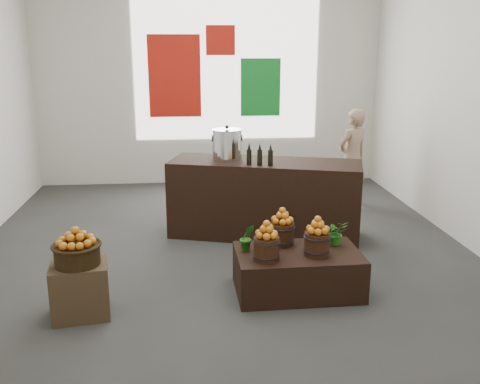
{
  "coord_description": "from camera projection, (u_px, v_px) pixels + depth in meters",
  "views": [
    {
      "loc": [
        -0.37,
        -6.02,
        2.39
      ],
      "look_at": [
        0.17,
        -0.4,
        0.85
      ],
      "focal_mm": 40.0,
      "sensor_mm": 36.0,
      "label": 1
    }
  ],
  "objects": [
    {
      "name": "apples_in_bucket_front_right",
      "position": [
        318.0,
        225.0,
        5.14
      ],
      "size": [
        0.18,
        0.18,
        0.17
      ],
      "primitive_type": null,
      "color": "#991604",
      "rests_on": "apple_bucket_front_right"
    },
    {
      "name": "crate",
      "position": [
        80.0,
        290.0,
        4.86
      ],
      "size": [
        0.56,
        0.49,
        0.5
      ],
      "primitive_type": "cube",
      "rotation": [
        0.0,
        0.0,
        0.16
      ],
      "color": "#4F3F25",
      "rests_on": "ground"
    },
    {
      "name": "stock_pot_left",
      "position": [
        227.0,
        145.0,
        6.81
      ],
      "size": [
        0.37,
        0.37,
        0.37
      ],
      "primitive_type": "cylinder",
      "color": "silver",
      "rests_on": "counter"
    },
    {
      "name": "display_table",
      "position": [
        298.0,
        272.0,
        5.35
      ],
      "size": [
        1.25,
        0.78,
        0.43
      ],
      "primitive_type": "cube",
      "rotation": [
        0.0,
        0.0,
        0.02
      ],
      "color": "black",
      "rests_on": "ground"
    },
    {
      "name": "apple_bucket_front_right",
      "position": [
        317.0,
        244.0,
        5.19
      ],
      "size": [
        0.25,
        0.25,
        0.23
      ],
      "primitive_type": "cylinder",
      "color": "#361A0E",
      "rests_on": "display_table"
    },
    {
      "name": "apple_bucket_rear",
      "position": [
        282.0,
        234.0,
        5.47
      ],
      "size": [
        0.25,
        0.25,
        0.23
      ],
      "primitive_type": "cylinder",
      "color": "#361A0E",
      "rests_on": "display_table"
    },
    {
      "name": "back_opening",
      "position": [
        226.0,
        70.0,
        9.29
      ],
      "size": [
        3.2,
        0.02,
        2.4
      ],
      "primitive_type": "cube",
      "color": "white",
      "rests_on": "back_wall"
    },
    {
      "name": "apples_in_bucket_rear",
      "position": [
        282.0,
        216.0,
        5.42
      ],
      "size": [
        0.18,
        0.18,
        0.17
      ],
      "primitive_type": null,
      "color": "#991604",
      "rests_on": "apple_bucket_rear"
    },
    {
      "name": "counter",
      "position": [
        265.0,
        199.0,
        6.9
      ],
      "size": [
        2.54,
        1.42,
        0.99
      ],
      "primitive_type": "cube",
      "rotation": [
        0.0,
        0.0,
        -0.29
      ],
      "color": "black",
      "rests_on": "ground"
    },
    {
      "name": "shopper",
      "position": [
        352.0,
        158.0,
        8.17
      ],
      "size": [
        0.65,
        0.58,
        1.5
      ],
      "primitive_type": "imported",
      "rotation": [
        0.0,
        0.0,
        3.64
      ],
      "color": "#97775C",
      "rests_on": "ground"
    },
    {
      "name": "ground",
      "position": [
        223.0,
        252.0,
        6.45
      ],
      "size": [
        7.0,
        7.0,
        0.0
      ],
      "primitive_type": "plane",
      "color": "#333331",
      "rests_on": "ground"
    },
    {
      "name": "back_wall",
      "position": [
        209.0,
        70.0,
        9.28
      ],
      "size": [
        6.0,
        0.04,
        4.0
      ],
      "primitive_type": "cube",
      "color": "beige",
      "rests_on": "ground"
    },
    {
      "name": "deco_red_upper",
      "position": [
        220.0,
        40.0,
        9.14
      ],
      "size": [
        0.5,
        0.04,
        0.5
      ],
      "primitive_type": "cube",
      "color": "#B3190D",
      "rests_on": "back_wall"
    },
    {
      "name": "herb_garnish_left",
      "position": [
        247.0,
        238.0,
        5.3
      ],
      "size": [
        0.17,
        0.15,
        0.27
      ],
      "primitive_type": "imported",
      "rotation": [
        0.0,
        0.0,
        0.17
      ],
      "color": "#1B5912",
      "rests_on": "display_table"
    },
    {
      "name": "apple_bucket_front_left",
      "position": [
        266.0,
        249.0,
        5.07
      ],
      "size": [
        0.25,
        0.25,
        0.23
      ],
      "primitive_type": "cylinder",
      "color": "#361A0E",
      "rests_on": "display_table"
    },
    {
      "name": "deco_green_right",
      "position": [
        260.0,
        87.0,
        9.42
      ],
      "size": [
        0.7,
        0.04,
        1.0
      ],
      "primitive_type": "cube",
      "color": "#127825",
      "rests_on": "back_wall"
    },
    {
      "name": "apples_in_bucket_front_left",
      "position": [
        267.0,
        229.0,
        5.01
      ],
      "size": [
        0.18,
        0.18,
        0.17
      ],
      "primitive_type": null,
      "color": "#991604",
      "rests_on": "apple_bucket_front_left"
    },
    {
      "name": "apples_in_basket",
      "position": [
        76.0,
        236.0,
        4.73
      ],
      "size": [
        0.31,
        0.31,
        0.17
      ],
      "primitive_type": null,
      "color": "#991604",
      "rests_on": "wicker_basket"
    },
    {
      "name": "herb_garnish_right",
      "position": [
        336.0,
        233.0,
        5.46
      ],
      "size": [
        0.27,
        0.24,
        0.26
      ],
      "primitive_type": "imported",
      "rotation": [
        0.0,
        0.0,
        0.19
      ],
      "color": "#1B5912",
      "rests_on": "display_table"
    },
    {
      "name": "wicker_basket",
      "position": [
        77.0,
        255.0,
        4.77
      ],
      "size": [
        0.4,
        0.4,
        0.18
      ],
      "primitive_type": "cylinder",
      "color": "black",
      "rests_on": "crate"
    },
    {
      "name": "deco_red_left",
      "position": [
        175.0,
        76.0,
        9.23
      ],
      "size": [
        0.9,
        0.04,
        1.4
      ],
      "primitive_type": "cube",
      "color": "#B3190D",
      "rests_on": "back_wall"
    },
    {
      "name": "oil_cruets",
      "position": [
        262.0,
        154.0,
        6.5
      ],
      "size": [
        0.27,
        0.14,
        0.27
      ],
      "primitive_type": null,
      "rotation": [
        0.0,
        0.0,
        -0.29
      ],
      "color": "black",
      "rests_on": "counter"
    }
  ]
}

